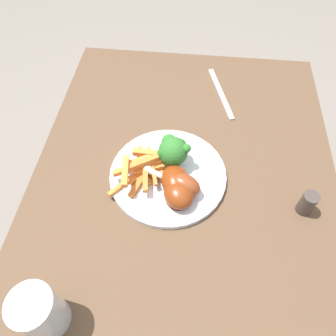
{
  "coord_description": "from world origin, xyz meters",
  "views": [
    {
      "loc": [
        -0.33,
        -0.01,
        1.33
      ],
      "look_at": [
        0.04,
        0.03,
        0.79
      ],
      "focal_mm": 34.52,
      "sensor_mm": 36.0,
      "label": 1
    }
  ],
  "objects_px": {
    "dining_table": "(180,225)",
    "broccoli_floret_middle": "(173,150)",
    "carrot_fries_pile": "(144,168)",
    "dinner_plate": "(168,175)",
    "fork": "(221,93)",
    "chicken_drumstick_extra": "(180,184)",
    "water_glass": "(40,312)",
    "pepper_shaker": "(307,203)",
    "chicken_drumstick_near": "(175,180)",
    "chicken_drumstick_far": "(179,192)",
    "broccoli_floret_front": "(174,150)"
  },
  "relations": [
    {
      "from": "dining_table",
      "to": "broccoli_floret_middle",
      "type": "relative_size",
      "value": 13.21
    },
    {
      "from": "broccoli_floret_middle",
      "to": "carrot_fries_pile",
      "type": "height_order",
      "value": "broccoli_floret_middle"
    },
    {
      "from": "dinner_plate",
      "to": "fork",
      "type": "bearing_deg",
      "value": -21.82
    },
    {
      "from": "dining_table",
      "to": "chicken_drumstick_extra",
      "type": "bearing_deg",
      "value": 36.46
    },
    {
      "from": "water_glass",
      "to": "pepper_shaker",
      "type": "bearing_deg",
      "value": -60.43
    },
    {
      "from": "chicken_drumstick_near",
      "to": "water_glass",
      "type": "relative_size",
      "value": 1.24
    },
    {
      "from": "pepper_shaker",
      "to": "chicken_drumstick_extra",
      "type": "bearing_deg",
      "value": 86.85
    },
    {
      "from": "dining_table",
      "to": "water_glass",
      "type": "xyz_separation_m",
      "value": [
        -0.25,
        0.2,
        0.19
      ]
    },
    {
      "from": "dining_table",
      "to": "chicken_drumstick_near",
      "type": "height_order",
      "value": "chicken_drumstick_near"
    },
    {
      "from": "broccoli_floret_middle",
      "to": "water_glass",
      "type": "xyz_separation_m",
      "value": [
        -0.33,
        0.17,
        -0.0
      ]
    },
    {
      "from": "broccoli_floret_middle",
      "to": "chicken_drumstick_far",
      "type": "xyz_separation_m",
      "value": [
        -0.08,
        -0.02,
        -0.02
      ]
    },
    {
      "from": "dining_table",
      "to": "chicken_drumstick_extra",
      "type": "xyz_separation_m",
      "value": [
        0.01,
        0.01,
        0.17
      ]
    },
    {
      "from": "dining_table",
      "to": "pepper_shaker",
      "type": "bearing_deg",
      "value": -91.41
    },
    {
      "from": "dining_table",
      "to": "broccoli_floret_front",
      "type": "xyz_separation_m",
      "value": [
        0.08,
        0.03,
        0.19
      ]
    },
    {
      "from": "chicken_drumstick_extra",
      "to": "fork",
      "type": "distance_m",
      "value": 0.32
    },
    {
      "from": "chicken_drumstick_far",
      "to": "dining_table",
      "type": "bearing_deg",
      "value": -38.74
    },
    {
      "from": "dining_table",
      "to": "broccoli_floret_front",
      "type": "bearing_deg",
      "value": 18.48
    },
    {
      "from": "dinner_plate",
      "to": "broccoli_floret_front",
      "type": "bearing_deg",
      "value": -15.55
    },
    {
      "from": "dinner_plate",
      "to": "pepper_shaker",
      "type": "relative_size",
      "value": 4.61
    },
    {
      "from": "chicken_drumstick_far",
      "to": "water_glass",
      "type": "relative_size",
      "value": 1.2
    },
    {
      "from": "carrot_fries_pile",
      "to": "fork",
      "type": "distance_m",
      "value": 0.32
    },
    {
      "from": "broccoli_floret_front",
      "to": "chicken_drumstick_near",
      "type": "bearing_deg",
      "value": -171.85
    },
    {
      "from": "chicken_drumstick_far",
      "to": "pepper_shaker",
      "type": "relative_size",
      "value": 2.36
    },
    {
      "from": "water_glass",
      "to": "pepper_shaker",
      "type": "relative_size",
      "value": 1.97
    },
    {
      "from": "chicken_drumstick_extra",
      "to": "water_glass",
      "type": "xyz_separation_m",
      "value": [
        -0.26,
        0.19,
        0.02
      ]
    },
    {
      "from": "chicken_drumstick_far",
      "to": "fork",
      "type": "distance_m",
      "value": 0.34
    },
    {
      "from": "broccoli_floret_middle",
      "to": "broccoli_floret_front",
      "type": "bearing_deg",
      "value": -61.78
    },
    {
      "from": "broccoli_floret_middle",
      "to": "fork",
      "type": "relative_size",
      "value": 0.38
    },
    {
      "from": "chicken_drumstick_extra",
      "to": "pepper_shaker",
      "type": "distance_m",
      "value": 0.25
    },
    {
      "from": "chicken_drumstick_extra",
      "to": "pepper_shaker",
      "type": "relative_size",
      "value": 2.37
    },
    {
      "from": "carrot_fries_pile",
      "to": "chicken_drumstick_far",
      "type": "distance_m",
      "value": 0.09
    },
    {
      "from": "water_glass",
      "to": "pepper_shaker",
      "type": "xyz_separation_m",
      "value": [
        0.25,
        -0.44,
        -0.03
      ]
    },
    {
      "from": "chicken_drumstick_near",
      "to": "fork",
      "type": "bearing_deg",
      "value": -16.96
    },
    {
      "from": "water_glass",
      "to": "broccoli_floret_middle",
      "type": "bearing_deg",
      "value": -27.13
    },
    {
      "from": "chicken_drumstick_near",
      "to": "chicken_drumstick_extra",
      "type": "relative_size",
      "value": 1.03
    },
    {
      "from": "carrot_fries_pile",
      "to": "pepper_shaker",
      "type": "height_order",
      "value": "carrot_fries_pile"
    },
    {
      "from": "dinner_plate",
      "to": "chicken_drumstick_extra",
      "type": "height_order",
      "value": "chicken_drumstick_extra"
    },
    {
      "from": "dinner_plate",
      "to": "pepper_shaker",
      "type": "xyz_separation_m",
      "value": [
        -0.05,
        -0.27,
        0.02
      ]
    },
    {
      "from": "dining_table",
      "to": "fork",
      "type": "relative_size",
      "value": 4.98
    },
    {
      "from": "fork",
      "to": "broccoli_floret_middle",
      "type": "bearing_deg",
      "value": 139.52
    },
    {
      "from": "broccoli_floret_middle",
      "to": "fork",
      "type": "height_order",
      "value": "broccoli_floret_middle"
    },
    {
      "from": "dining_table",
      "to": "dinner_plate",
      "type": "bearing_deg",
      "value": 37.66
    },
    {
      "from": "broccoli_floret_middle",
      "to": "water_glass",
      "type": "bearing_deg",
      "value": 152.87
    },
    {
      "from": "broccoli_floret_front",
      "to": "chicken_drumstick_far",
      "type": "relative_size",
      "value": 0.53
    },
    {
      "from": "dining_table",
      "to": "chicken_drumstick_far",
      "type": "bearing_deg",
      "value": 141.26
    },
    {
      "from": "fork",
      "to": "broccoli_floret_front",
      "type": "bearing_deg",
      "value": 139.84
    },
    {
      "from": "dinner_plate",
      "to": "pepper_shaker",
      "type": "bearing_deg",
      "value": -100.36
    },
    {
      "from": "broccoli_floret_front",
      "to": "water_glass",
      "type": "distance_m",
      "value": 0.37
    },
    {
      "from": "chicken_drumstick_far",
      "to": "chicken_drumstick_extra",
      "type": "relative_size",
      "value": 1.0
    },
    {
      "from": "broccoli_floret_front",
      "to": "water_glass",
      "type": "relative_size",
      "value": 0.63
    }
  ]
}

